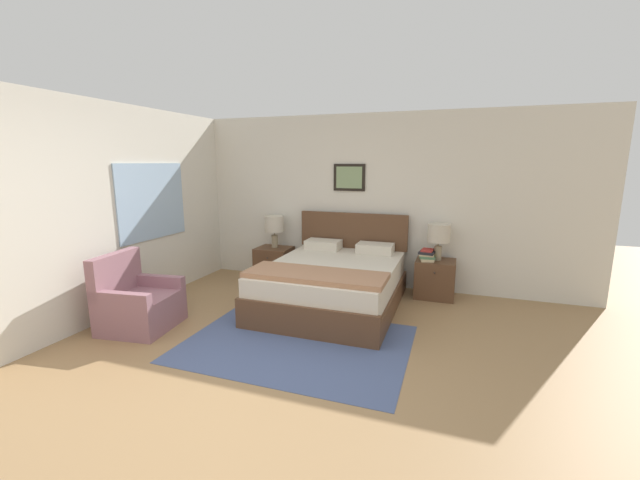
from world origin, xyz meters
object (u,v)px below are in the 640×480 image
(bed, at_px, (333,283))
(nightstand_near_window, at_px, (274,264))
(armchair, at_px, (137,304))
(nightstand_by_door, at_px, (435,279))
(table_lamp_near_window, at_px, (274,225))
(table_lamp_by_door, at_px, (439,235))

(bed, height_order, nightstand_near_window, bed)
(armchair, xyz_separation_m, nightstand_by_door, (3.18, 2.23, -0.02))
(nightstand_by_door, relative_size, table_lamp_near_window, 1.06)
(nightstand_near_window, xyz_separation_m, table_lamp_near_window, (0.01, 0.03, 0.63))
(bed, xyz_separation_m, table_lamp_by_door, (1.28, 0.84, 0.58))
(nightstand_by_door, height_order, table_lamp_by_door, table_lamp_by_door)
(table_lamp_by_door, bearing_deg, table_lamp_near_window, 180.00)
(nightstand_near_window, relative_size, table_lamp_by_door, 1.06)
(bed, xyz_separation_m, nightstand_by_door, (1.26, 0.81, -0.05))
(bed, relative_size, table_lamp_near_window, 4.12)
(armchair, height_order, nightstand_by_door, armchair)
(nightstand_by_door, xyz_separation_m, table_lamp_by_door, (0.02, 0.03, 0.63))
(nightstand_by_door, relative_size, table_lamp_by_door, 1.06)
(nightstand_near_window, bearing_deg, nightstand_by_door, 0.00)
(nightstand_by_door, xyz_separation_m, table_lamp_near_window, (-2.51, 0.03, 0.63))
(bed, distance_m, table_lamp_by_door, 1.64)
(armchair, bearing_deg, nightstand_near_window, 156.03)
(bed, bearing_deg, table_lamp_near_window, 146.08)
(bed, distance_m, armchair, 2.38)
(table_lamp_by_door, bearing_deg, armchair, -144.73)
(nightstand_by_door, bearing_deg, bed, -147.09)
(bed, xyz_separation_m, armchair, (-1.92, -1.42, -0.03))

